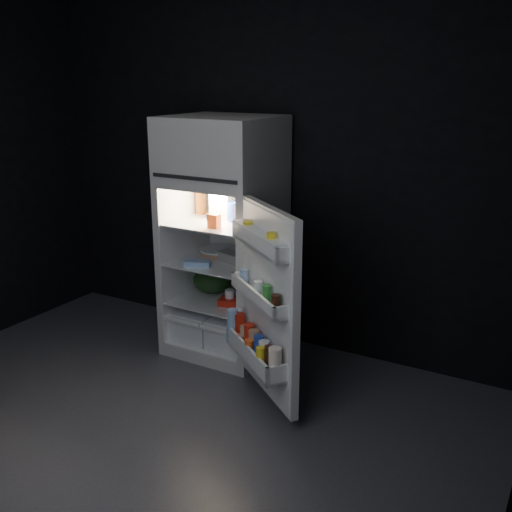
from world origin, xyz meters
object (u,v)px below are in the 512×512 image
Objects in this scene: refrigerator at (225,229)px; yogurt_tray at (237,302)px; egg_carton at (236,258)px; milk_jug at (221,202)px; fridge_door at (265,308)px.

yogurt_tray is (0.17, -0.13, -0.50)m from refrigerator.
egg_carton is (0.12, -0.05, -0.19)m from refrigerator.
refrigerator is 5.77× the size of egg_carton.
egg_carton is (0.18, -0.08, -0.38)m from milk_jug.
egg_carton reaches higher than yogurt_tray.
milk_jug is at bearing 138.67° from fridge_door.
refrigerator reaches higher than fridge_door.
egg_carton is at bearing 134.74° from fridge_door.
refrigerator is 1.46× the size of fridge_door.
refrigerator is 7.01× the size of yogurt_tray.
milk_jug is 0.94× the size of yogurt_tray.
egg_carton is at bearing -41.91° from milk_jug.
yogurt_tray is (0.23, -0.16, -0.69)m from milk_jug.
fridge_door reaches higher than yogurt_tray.
milk_jug reaches higher than yogurt_tray.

